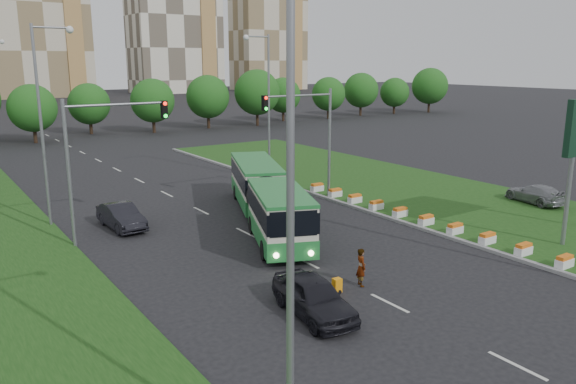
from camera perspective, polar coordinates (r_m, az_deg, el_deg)
ground at (r=30.36m, az=6.39°, el=-5.97°), size 360.00×360.00×0.00m
grass_median at (r=44.60m, az=12.41°, el=0.13°), size 14.00×60.00×0.15m
median_kerb at (r=39.93m, az=5.53°, el=-1.12°), size 0.30×60.00×0.18m
lane_markings at (r=45.64m, az=-13.17°, el=0.29°), size 0.20×100.00×0.01m
flower_planters at (r=36.00m, az=12.56°, el=-2.38°), size 1.10×20.30×0.60m
traffic_mast_median at (r=39.74m, az=2.42°, el=6.58°), size 5.76×0.32×8.00m
traffic_mast_left at (r=32.11m, az=-18.74°, el=4.31°), size 5.76×0.32×8.00m
street_lamps at (r=35.60m, az=-7.73°, el=6.75°), size 36.00×60.00×12.00m
tree_line at (r=82.06m, az=-13.85°, el=9.03°), size 120.00×8.00×9.00m
apartment_tower_ceast at (r=175.59m, az=-24.20°, el=17.01°), size 25.00×15.00×50.00m
apartment_tower_east at (r=187.34m, az=-11.53°, el=17.09°), size 27.00×15.00×47.00m
midrise_east at (r=203.49m, az=-2.02°, el=16.02°), size 24.00×14.00×40.00m
articulated_bus at (r=34.92m, az=-2.75°, el=-0.45°), size 2.62×16.78×2.76m
car_left_near at (r=22.67m, az=2.63°, el=-10.54°), size 2.49×4.88×1.59m
car_left_far at (r=35.40m, az=-16.57°, el=-2.38°), size 1.82×4.61×1.50m
car_median at (r=43.11m, az=23.84°, el=-0.15°), size 2.65×4.79×1.32m
pedestrian at (r=25.62m, az=7.44°, el=-7.59°), size 0.61×0.74×1.76m
shopping_trolley at (r=25.03m, az=5.00°, el=-9.43°), size 0.37×0.39×0.63m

